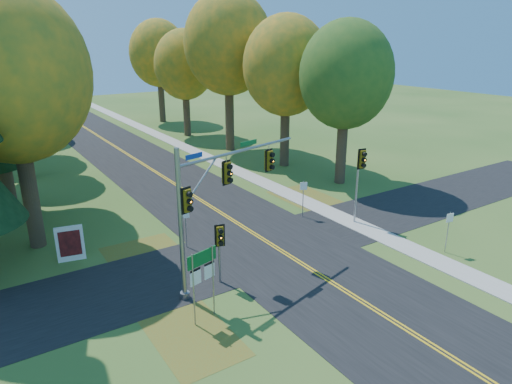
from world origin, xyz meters
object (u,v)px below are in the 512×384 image
east_signal_pole (361,167)px  route_sign_cluster (203,271)px  info_kiosk (70,244)px  traffic_mast (213,195)px

east_signal_pole → route_sign_cluster: (-12.92, -4.01, -1.44)m
route_sign_cluster → info_kiosk: size_ratio=1.66×
east_signal_pole → route_sign_cluster: east_signal_pole is taller
east_signal_pole → route_sign_cluster: 13.60m
traffic_mast → east_signal_pole: bearing=-6.4°
traffic_mast → info_kiosk: (-5.31, 6.28, -3.55)m
traffic_mast → route_sign_cluster: size_ratio=2.32×
info_kiosk → east_signal_pole: bearing=-4.6°
traffic_mast → east_signal_pole: (11.06, 1.62, -0.80)m
east_signal_pole → info_kiosk: east_signal_pole is taller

